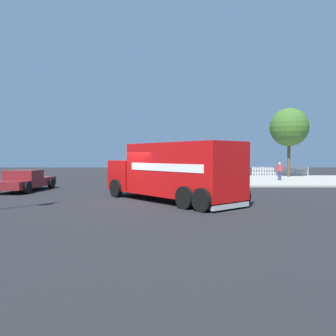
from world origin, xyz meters
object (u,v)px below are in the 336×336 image
Objects in this scene: delivery_truck at (173,171)px; pedestrian_near_corner at (280,170)px; pickup_maroon at (25,180)px; shade_tree_near at (289,127)px.

delivery_truck reaches higher than pedestrian_near_corner.
pedestrian_near_corner is (-19.32, -8.14, 0.30)m from pickup_maroon.
pickup_maroon is at bearing -28.27° from delivery_truck.
pedestrian_near_corner is at bearing -157.15° from pickup_maroon.
pedestrian_near_corner is 0.22× the size of shade_tree_near.
delivery_truck is 10.98m from pickup_maroon.
pickup_maroon is 20.97m from pedestrian_near_corner.
shade_tree_near reaches higher than delivery_truck.
pickup_maroon is 3.40× the size of pedestrian_near_corner.
pickup_maroon is at bearing 22.85° from pedestrian_near_corner.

